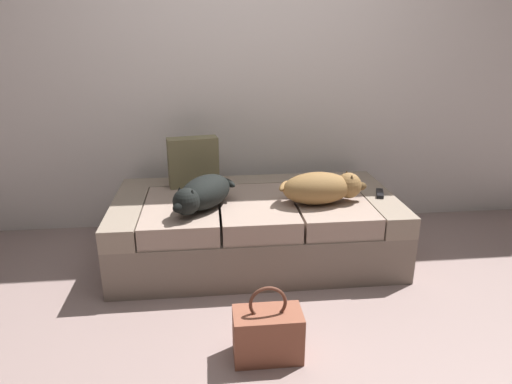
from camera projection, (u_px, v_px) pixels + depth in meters
ground_plane at (278, 358)px, 2.17m from camera, size 10.00×10.00×0.00m
back_wall at (245, 39)px, 3.30m from camera, size 6.40×0.10×2.80m
couch at (255, 227)px, 3.07m from camera, size 1.83×0.95×0.43m
dog_dark at (202, 193)px, 2.77m from camera, size 0.43×0.53×0.19m
dog_tan at (322, 188)px, 2.86m from camera, size 0.59×0.28×0.20m
tv_remote at (380, 193)px, 3.02m from camera, size 0.09×0.16×0.02m
throw_pillow at (193, 162)px, 3.16m from camera, size 0.36×0.18×0.34m
handbag at (268, 334)px, 2.14m from camera, size 0.32×0.18×0.38m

